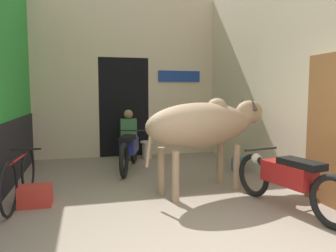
% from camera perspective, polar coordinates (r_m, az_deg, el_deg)
% --- Properties ---
extents(wall_back_with_doorway, '(4.46, 0.93, 3.94)m').
position_cam_1_polar(wall_back_with_doorway, '(8.42, -7.57, 6.37)').
color(wall_back_with_doorway, beige).
rests_on(wall_back_with_doorway, ground_plane).
extents(wall_right_with_door, '(0.22, 5.36, 3.94)m').
position_cam_1_polar(wall_right_with_door, '(6.33, 17.80, 8.94)').
color(wall_right_with_door, beige).
rests_on(wall_right_with_door, ground_plane).
extents(cow, '(2.35, 1.28, 1.51)m').
position_cam_1_polar(cow, '(5.20, 6.58, 0.27)').
color(cow, tan).
rests_on(cow, ground_plane).
extents(motorcycle_near, '(0.63, 1.99, 0.76)m').
position_cam_1_polar(motorcycle_near, '(4.66, 20.19, -8.56)').
color(motorcycle_near, black).
rests_on(motorcycle_near, ground_plane).
extents(motorcycle_far, '(0.74, 1.90, 0.77)m').
position_cam_1_polar(motorcycle_far, '(6.69, -6.72, -3.96)').
color(motorcycle_far, black).
rests_on(motorcycle_far, ground_plane).
extents(bicycle, '(0.44, 1.68, 0.73)m').
position_cam_1_polar(bicycle, '(5.09, -24.43, -8.30)').
color(bicycle, black).
rests_on(bicycle, ground_plane).
extents(shopkeeper_seated, '(0.37, 0.34, 1.18)m').
position_cam_1_polar(shopkeeper_seated, '(7.74, -6.85, -1.26)').
color(shopkeeper_seated, brown).
rests_on(shopkeeper_seated, ground_plane).
extents(plastic_stool, '(0.33, 0.33, 0.42)m').
position_cam_1_polar(plastic_stool, '(7.87, -3.67, -4.07)').
color(plastic_stool, beige).
rests_on(plastic_stool, ground_plane).
extents(crate, '(0.44, 0.32, 0.28)m').
position_cam_1_polar(crate, '(4.99, -22.11, -11.18)').
color(crate, red).
rests_on(crate, ground_plane).
extents(bucket, '(0.26, 0.26, 0.26)m').
position_cam_1_polar(bucket, '(6.79, 12.08, -6.55)').
color(bucket, '#23669E').
rests_on(bucket, ground_plane).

